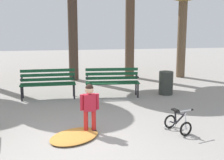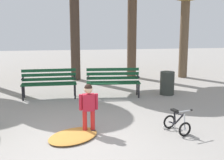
# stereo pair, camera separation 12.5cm
# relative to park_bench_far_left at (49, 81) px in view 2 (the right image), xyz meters

# --- Properties ---
(ground) EXTENTS (36.00, 36.00, 0.00)m
(ground) POSITION_rel_park_bench_far_left_xyz_m (0.66, -3.87, -0.51)
(ground) COLOR gray
(park_bench_far_left) EXTENTS (1.61, 0.49, 0.85)m
(park_bench_far_left) POSITION_rel_park_bench_far_left_xyz_m (0.00, 0.00, 0.00)
(park_bench_far_left) COLOR #144728
(park_bench_far_left) RESTS_ON ground
(park_bench_left) EXTENTS (1.63, 0.56, 0.85)m
(park_bench_left) POSITION_rel_park_bench_far_left_xyz_m (1.91, -0.08, 0.00)
(park_bench_left) COLOR #144728
(park_bench_left) RESTS_ON ground
(child_standing) EXTENTS (0.39, 0.18, 1.04)m
(child_standing) POSITION_rel_park_bench_far_left_xyz_m (0.97, -3.09, 0.10)
(child_standing) COLOR red
(child_standing) RESTS_ON ground
(kids_bicycle) EXTENTS (0.50, 0.63, 0.54)m
(kids_bicycle) POSITION_rel_park_bench_far_left_xyz_m (2.78, -3.33, -0.31)
(kids_bicycle) COLOR black
(kids_bicycle) RESTS_ON ground
(leaf_pile) EXTENTS (1.37, 1.38, 0.07)m
(leaf_pile) POSITION_rel_park_bench_far_left_xyz_m (0.64, -3.33, -0.48)
(leaf_pile) COLOR #C68438
(leaf_pile) RESTS_ON ground
(trash_bin) EXTENTS (0.44, 0.44, 0.72)m
(trash_bin) POSITION_rel_park_bench_far_left_xyz_m (3.60, -0.09, -0.15)
(trash_bin) COLOR #2D332D
(trash_bin) RESTS_ON ground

